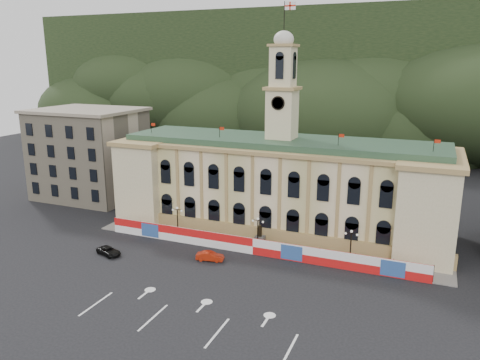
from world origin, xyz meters
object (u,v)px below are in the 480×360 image
at_px(statue, 260,240).
at_px(black_suv, 109,251).
at_px(red_sedan, 210,256).
at_px(lamp_center, 258,231).

bearing_deg(statue, black_suv, -149.81).
bearing_deg(black_suv, red_sedan, -56.91).
distance_m(red_sedan, black_suv, 15.36).
distance_m(statue, lamp_center, 2.14).
xyz_separation_m(statue, lamp_center, (0.00, -1.00, 1.89)).
relative_size(lamp_center, red_sedan, 1.22).
bearing_deg(red_sedan, black_suv, 92.63).
height_order(red_sedan, black_suv, red_sedan).
distance_m(lamp_center, red_sedan, 8.53).
height_order(lamp_center, black_suv, lamp_center).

